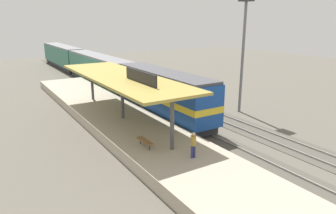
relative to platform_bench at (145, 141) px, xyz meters
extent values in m
plane|color=#5B564C|center=(8.00, 6.75, -1.34)|extent=(120.00, 120.00, 0.00)
cube|color=#4E4941|center=(6.00, 6.75, -1.32)|extent=(3.20, 110.00, 0.04)
cube|color=gray|center=(5.28, 6.75, -1.26)|extent=(0.10, 110.00, 0.16)
cube|color=gray|center=(6.72, 6.75, -1.26)|extent=(0.10, 110.00, 0.16)
cube|color=#4E4941|center=(10.60, 6.75, -1.32)|extent=(3.20, 110.00, 0.04)
cube|color=gray|center=(9.88, 6.75, -1.26)|extent=(0.10, 110.00, 0.16)
cube|color=gray|center=(11.32, 6.75, -1.26)|extent=(0.10, 110.00, 0.16)
cube|color=#A89E89|center=(1.40, 6.75, -0.89)|extent=(6.00, 44.00, 0.90)
cylinder|color=#47474C|center=(1.40, -1.25, 1.36)|extent=(0.28, 0.28, 3.60)
cylinder|color=#47474C|center=(1.40, 6.75, 1.36)|extent=(0.28, 0.28, 3.60)
cylinder|color=#47474C|center=(1.40, 14.75, 1.36)|extent=(0.28, 0.28, 3.60)
cube|color=#A38E3D|center=(1.40, 6.75, 3.26)|extent=(5.20, 18.00, 0.20)
cube|color=black|center=(1.40, 3.15, 3.81)|extent=(0.12, 4.80, 0.90)
cylinder|color=#333338|center=(0.00, -0.65, -0.23)|extent=(0.07, 0.07, 0.42)
cylinder|color=#333338|center=(0.00, 0.65, -0.23)|extent=(0.07, 0.07, 0.42)
cube|color=brown|center=(0.00, 0.00, 0.02)|extent=(0.44, 1.70, 0.08)
cube|color=#28282D|center=(6.00, 7.57, -0.83)|extent=(2.60, 13.60, 0.70)
cube|color=#19479E|center=(6.00, 7.57, 1.27)|extent=(2.90, 14.40, 3.50)
cube|color=#47474C|center=(6.00, 7.57, 3.14)|extent=(2.78, 14.11, 0.24)
cube|color=yellow|center=(6.00, 7.57, 1.00)|extent=(2.93, 14.43, 0.56)
cube|color=#28282D|center=(6.00, 25.57, -0.83)|extent=(2.60, 19.20, 0.70)
cube|color=#2D6B56|center=(6.00, 25.57, 1.17)|extent=(2.90, 20.00, 3.30)
cube|color=slate|center=(6.00, 25.57, 2.94)|extent=(2.78, 19.60, 0.24)
cube|color=#28282D|center=(6.00, 46.37, -0.83)|extent=(2.60, 19.20, 0.70)
cube|color=#2D6B56|center=(6.00, 46.37, 1.17)|extent=(2.90, 20.00, 3.30)
cube|color=slate|center=(6.00, 46.37, 2.94)|extent=(2.78, 19.60, 0.24)
cylinder|color=slate|center=(13.80, 4.88, 4.16)|extent=(0.28, 0.28, 11.00)
cylinder|color=navy|center=(1.69, -3.11, -0.02)|extent=(0.16, 0.16, 0.84)
cylinder|color=navy|center=(1.87, -3.11, -0.02)|extent=(0.16, 0.16, 0.84)
cylinder|color=olive|center=(1.78, -3.11, 0.72)|extent=(0.34, 0.34, 0.64)
sphere|color=tan|center=(1.78, -3.11, 1.15)|extent=(0.23, 0.23, 0.23)
camera|label=1|loc=(-9.01, -17.26, 7.94)|focal=32.71mm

